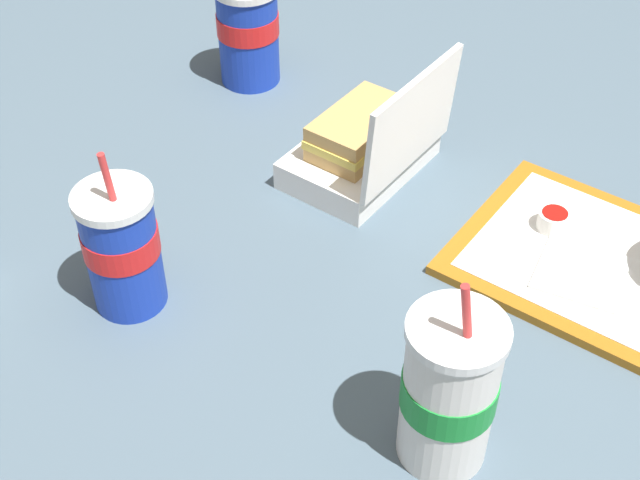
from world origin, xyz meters
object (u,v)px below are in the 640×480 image
ketchup_cup (554,219)px  soda_cup_center (122,247)px  plastic_fork (589,215)px  clamshell_sandwich_right (365,146)px  soda_cup_right (248,31)px  food_tray (614,272)px  soda_cup_left (449,391)px

ketchup_cup → soda_cup_center: size_ratio=0.18×
ketchup_cup → plastic_fork: ketchup_cup is taller
ketchup_cup → plastic_fork: size_ratio=0.36×
ketchup_cup → plastic_fork: 0.06m
plastic_fork → clamshell_sandwich_right: bearing=174.7°
ketchup_cup → plastic_fork: (0.03, 0.04, -0.01)m
ketchup_cup → soda_cup_center: soda_cup_center is taller
clamshell_sandwich_right → soda_cup_right: size_ratio=0.98×
plastic_fork → clamshell_sandwich_right: clamshell_sandwich_right is taller
clamshell_sandwich_right → ketchup_cup: bearing=2.1°
food_tray → ketchup_cup: size_ratio=9.72×
soda_cup_right → food_tray: bearing=-12.1°
ketchup_cup → soda_cup_left: (0.02, -0.36, 0.06)m
ketchup_cup → soda_cup_right: soda_cup_right is taller
soda_cup_left → soda_cup_center: size_ratio=1.10×
clamshell_sandwich_right → plastic_fork: bearing=10.3°
clamshell_sandwich_right → soda_cup_left: 0.45m
clamshell_sandwich_right → soda_cup_right: soda_cup_right is taller
plastic_fork → soda_cup_right: bearing=158.2°
food_tray → soda_cup_left: soda_cup_left is taller
clamshell_sandwich_right → soda_cup_left: size_ratio=0.89×
ketchup_cup → soda_cup_right: 0.55m
food_tray → plastic_fork: (-0.06, 0.07, 0.01)m
ketchup_cup → soda_cup_right: bearing=168.9°
clamshell_sandwich_right → soda_cup_center: 0.37m
food_tray → soda_cup_right: (-0.62, 0.13, 0.08)m
soda_cup_center → soda_cup_right: same height
plastic_fork → soda_cup_left: bearing=-107.3°
clamshell_sandwich_right → soda_cup_left: bearing=-50.8°
ketchup_cup → food_tray: bearing=-17.6°
plastic_fork → soda_cup_center: soda_cup_center is taller
food_tray → soda_cup_center: size_ratio=1.79×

